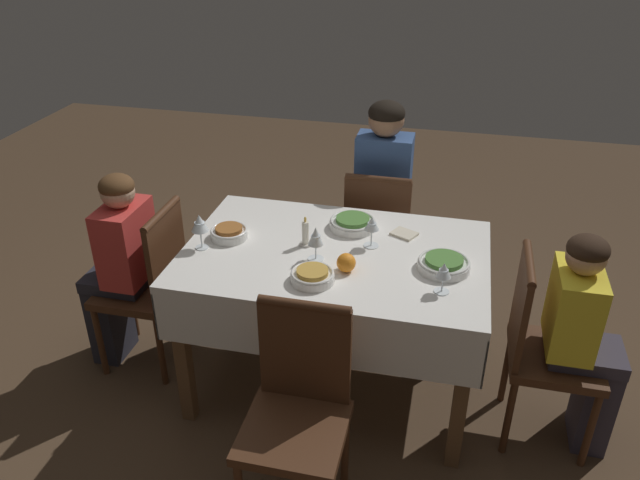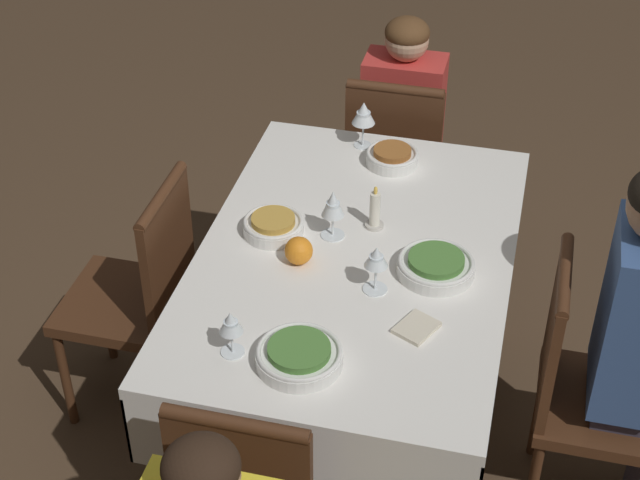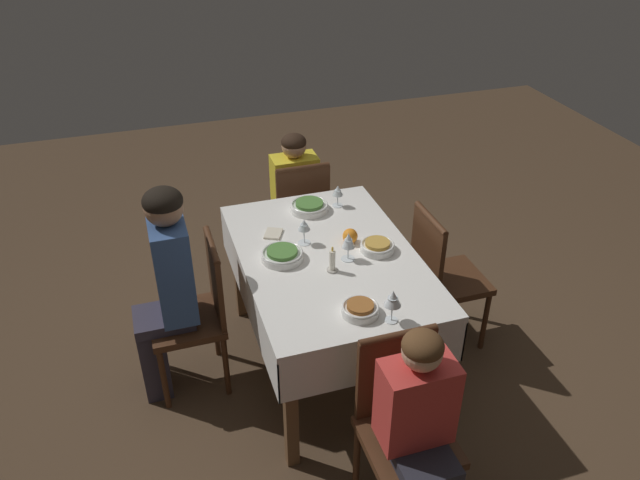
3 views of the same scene
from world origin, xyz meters
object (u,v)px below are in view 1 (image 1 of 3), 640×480
Objects in this scene: bowl_south at (353,223)px; bowl_west at (444,264)px; person_child_red at (119,263)px; napkin_red_folded at (404,234)px; wine_glass_east at (200,224)px; bowl_east at (229,233)px; wine_glass_west at (444,272)px; person_adult_denim at (384,191)px; candle_centerpiece at (305,235)px; orange_fruit at (346,263)px; chair_north at (298,406)px; person_child_yellow at (584,335)px; wine_glass_north at (316,237)px; dining_table at (335,270)px; wine_glass_south at (372,225)px; chair_east at (150,281)px; chair_west at (541,343)px; bowl_north at (312,276)px; chair_south at (378,235)px.

bowl_south and bowl_west have the same top height.
napkin_red_folded is (-1.36, -0.26, 0.19)m from person_child_red.
wine_glass_east reaches higher than bowl_west.
wine_glass_west is at bearing 166.81° from bowl_east.
person_adult_denim is 1.17× the size of person_child_red.
orange_fruit is (-0.22, 0.18, -0.01)m from candle_centerpiece.
chair_north is at bearing 135.51° from wine_glass_east.
bowl_east is at bearing 2.07° from candle_centerpiece.
person_child_red is (2.16, -0.07, 0.02)m from person_child_yellow.
wine_glass_north is at bearing 72.29° from bowl_south.
wine_glass_south is (-0.15, -0.09, 0.21)m from dining_table.
wine_glass_south reaches higher than bowl_west.
candle_centerpiece is at bearing 73.13° from person_adult_denim.
wine_glass_west reaches higher than bowl_south.
wine_glass_west is at bearing 134.47° from bowl_south.
wine_glass_south is 1.01× the size of candle_centerpiece.
wine_glass_north reaches higher than candle_centerpiece.
person_child_red reaches higher than candle_centerpiece.
chair_north is 10.90× the size of orange_fruit.
chair_east is at bearing 6.67° from bowl_east.
chair_west is 1.00× the size of chair_north.
wine_glass_east reaches higher than wine_glass_north.
orange_fruit is at bearing 73.64° from wine_glass_south.
person_child_yellow is at bearing 168.55° from wine_glass_south.
bowl_south is at bearing -53.14° from wine_glass_south.
person_child_red is 7.26× the size of candle_centerpiece.
chair_east is 0.94m from wine_glass_north.
orange_fruit is at bearing 88.61° from person_adult_denim.
napkin_red_folded is at bearing 67.66° from person_child_yellow.
bowl_east is 0.61m from orange_fruit.
person_adult_denim is at bearing -97.44° from bowl_north.
bowl_south is at bearing 105.98° from chair_east.
candle_centerpiece is (-0.36, -0.01, 0.03)m from bowl_east.
candle_centerpiece reaches higher than chair_north.
chair_east reaches higher than bowl_west.
person_child_red is 1.57m from bowl_west.
person_child_yellow is 4.62× the size of bowl_south.
chair_north is (0.09, 1.39, 0.00)m from chair_south.
person_child_red is 6.63× the size of wine_glass_north.
bowl_south is 0.72m from wine_glass_east.
bowl_west is 0.63m from candle_centerpiece.
chair_south is 0.90m from orange_fruit.
chair_south is 1.26m from person_child_yellow.
candle_centerpiece reaches higher than napkin_red_folded.
person_child_yellow is 0.64m from bowl_west.
orange_fruit is (0.02, 0.99, 0.11)m from person_adult_denim.
person_adult_denim is at bearing 86.51° from chair_north.
bowl_north is at bearing 61.43° from wine_glass_south.
chair_north is at bearing 86.51° from person_adult_denim.
napkin_red_folded is at bearing 106.40° from person_adult_denim.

